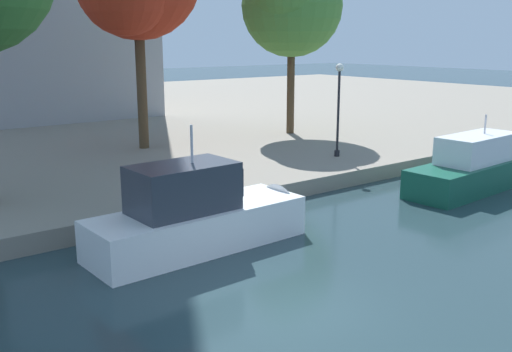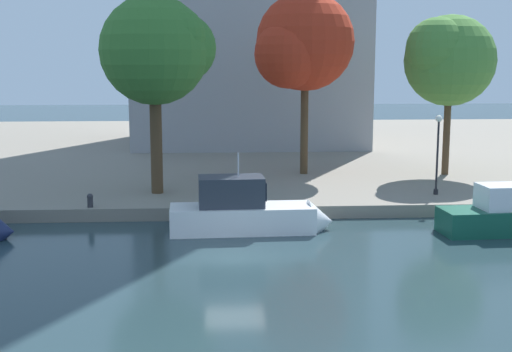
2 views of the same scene
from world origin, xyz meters
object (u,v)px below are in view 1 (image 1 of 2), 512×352
at_px(motor_yacht_1, 210,221).
at_px(motor_yacht_2, 489,169).
at_px(lamp_post, 339,101).
at_px(tree_3, 289,0).

relative_size(motor_yacht_1, motor_yacht_2, 0.78).
bearing_deg(motor_yacht_2, motor_yacht_1, 172.79).
bearing_deg(motor_yacht_1, motor_yacht_2, -5.99).
bearing_deg(lamp_post, motor_yacht_1, -154.05).
bearing_deg(motor_yacht_2, lamp_post, 113.96).
relative_size(motor_yacht_1, lamp_post, 1.77).
distance_m(motor_yacht_1, motor_yacht_2, 14.26).
relative_size(lamp_post, tree_3, 0.43).
distance_m(lamp_post, tree_3, 8.97).
distance_m(motor_yacht_1, lamp_post, 12.49).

